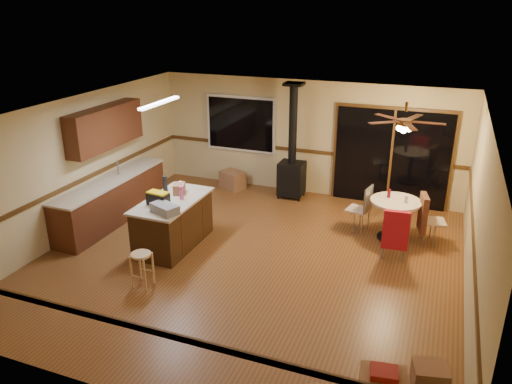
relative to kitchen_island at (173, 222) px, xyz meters
The scene contains 34 objects.
floor 1.57m from the kitchen_island, ahead, with size 7.00×7.00×0.00m, color brown.
ceiling 2.62m from the kitchen_island, ahead, with size 7.00×7.00×0.00m, color silver.
wall_back 3.90m from the kitchen_island, 66.80° to the left, with size 7.00×7.00×0.00m, color tan.
wall_front 3.90m from the kitchen_island, 66.80° to the right, with size 7.00×7.00×0.00m, color tan.
wall_left 2.17m from the kitchen_island, behind, with size 7.00×7.00×0.00m, color tan.
wall_right 5.07m from the kitchen_island, ahead, with size 7.00×7.00×0.00m, color tan.
chair_rail 1.60m from the kitchen_island, ahead, with size 7.00×7.00×0.08m, color #482D12, non-canonical shape.
window 3.61m from the kitchen_island, 91.66° to the left, with size 1.72×0.10×1.32m, color black.
sliding_door 4.88m from the kitchen_island, 45.42° to the left, with size 2.52×0.10×2.10m, color black.
lower_cabinets 1.77m from the kitchen_island, 163.61° to the left, with size 0.60×3.00×0.86m, color #4F2514.
countertop 1.82m from the kitchen_island, 163.61° to the left, with size 0.64×3.04×0.04m, color #BEAC93.
upper_cabinets 2.43m from the kitchen_island, 159.02° to the left, with size 0.35×2.00×0.80m, color #4F2514.
kitchen_island is the anchor object (origin of this frame).
wood_stove 3.33m from the kitchen_island, 66.91° to the left, with size 0.55×0.50×2.52m.
ceiling_fan 4.46m from the kitchen_island, 24.76° to the left, with size 0.24×0.24×0.55m.
fluorescent_strip 2.15m from the kitchen_island, 135.00° to the left, with size 0.10×1.20×0.04m, color white.
toolbox_grey 0.78m from the kitchen_island, 70.92° to the right, with size 0.49×0.27×0.15m, color slate.
toolbox_black 0.63m from the kitchen_island, 108.89° to the right, with size 0.38×0.20×0.21m, color black.
toolbox_yellow_lid 0.74m from the kitchen_island, 108.89° to the right, with size 0.36×0.19×0.03m, color gold.
box_on_island 0.63m from the kitchen_island, 95.20° to the left, with size 0.20×0.27×0.18m, color brown.
bottle_dark 0.75m from the kitchen_island, 134.35° to the left, with size 0.09×0.09×0.30m, color black.
bottle_pink 0.59m from the kitchen_island, 35.39° to the left, with size 0.08×0.08×0.24m, color #D84C8C.
bottle_white 0.69m from the kitchen_island, 97.03° to the left, with size 0.07×0.07×0.20m, color white.
bar_stool 1.44m from the kitchen_island, 80.11° to the right, with size 0.31×0.31×0.57m, color tan.
blue_bucket 0.70m from the kitchen_island, 77.85° to the right, with size 0.32×0.32×0.27m, color #0F0DC1.
dining_table 4.10m from the kitchen_island, 24.76° to the left, with size 0.93×0.93×0.78m.
glass_red 4.03m from the kitchen_island, 26.95° to the left, with size 0.06×0.06×0.17m, color #590C14.
glass_cream 4.27m from the kitchen_island, 23.13° to the left, with size 0.06×0.06×0.15m, color beige.
chair_left 3.61m from the kitchen_island, 29.87° to the left, with size 0.48×0.47×0.51m.
chair_near 3.93m from the kitchen_island, 12.28° to the left, with size 0.45×0.49×0.70m.
chair_right 4.59m from the kitchen_island, 22.15° to the left, with size 0.54×0.51×0.70m.
box_under_window 3.11m from the kitchen_island, 93.34° to the left, with size 0.52×0.42×0.42m, color brown.
box_corner_b 5.08m from the kitchen_island, 24.85° to the right, with size 0.39×0.33×0.31m, color brown.
box_small_red 4.85m from the kitchen_island, 31.95° to the right, with size 0.30×0.25×0.08m, color maroon.
Camera 1 is at (2.88, -7.15, 4.27)m, focal length 35.00 mm.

